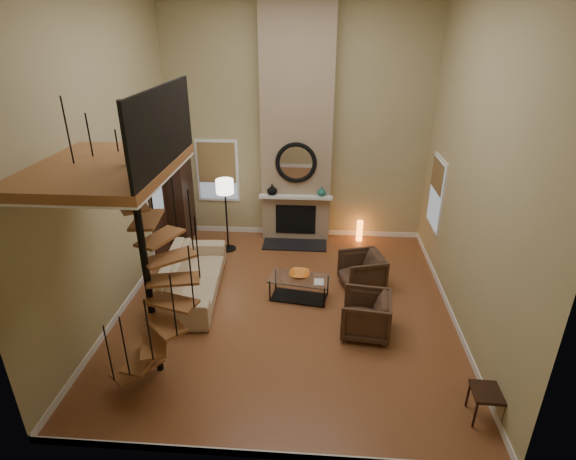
# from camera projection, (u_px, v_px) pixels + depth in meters

# --- Properties ---
(ground) EXTENTS (6.00, 6.50, 0.01)m
(ground) POSITION_uv_depth(u_px,v_px,m) (286.00, 307.00, 8.49)
(ground) COLOR #9D5B32
(ground) RESTS_ON ground
(back_wall) EXTENTS (6.00, 0.02, 5.50)m
(back_wall) POSITION_uv_depth(u_px,v_px,m) (297.00, 123.00, 10.29)
(back_wall) COLOR tan
(back_wall) RESTS_ON ground
(front_wall) EXTENTS (6.00, 0.02, 5.50)m
(front_wall) POSITION_uv_depth(u_px,v_px,m) (260.00, 260.00, 4.40)
(front_wall) COLOR tan
(front_wall) RESTS_ON ground
(left_wall) EXTENTS (0.02, 6.50, 5.50)m
(left_wall) POSITION_uv_depth(u_px,v_px,m) (106.00, 161.00, 7.55)
(left_wall) COLOR tan
(left_wall) RESTS_ON ground
(right_wall) EXTENTS (0.02, 6.50, 5.50)m
(right_wall) POSITION_uv_depth(u_px,v_px,m) (476.00, 168.00, 7.14)
(right_wall) COLOR tan
(right_wall) RESTS_ON ground
(baseboard_back) EXTENTS (6.00, 0.02, 0.12)m
(baseboard_back) POSITION_uv_depth(u_px,v_px,m) (296.00, 231.00, 11.40)
(baseboard_back) COLOR white
(baseboard_back) RESTS_ON ground
(baseboard_front) EXTENTS (6.00, 0.02, 0.12)m
(baseboard_front) POSITION_uv_depth(u_px,v_px,m) (266.00, 455.00, 5.53)
(baseboard_front) COLOR white
(baseboard_front) RESTS_ON ground
(baseboard_left) EXTENTS (0.02, 6.50, 0.12)m
(baseboard_left) POSITION_uv_depth(u_px,v_px,m) (130.00, 298.00, 8.67)
(baseboard_left) COLOR white
(baseboard_left) RESTS_ON ground
(baseboard_right) EXTENTS (0.02, 6.50, 0.12)m
(baseboard_right) POSITION_uv_depth(u_px,v_px,m) (450.00, 311.00, 8.27)
(baseboard_right) COLOR white
(baseboard_right) RESTS_ON ground
(chimney_breast) EXTENTS (1.60, 0.38, 5.50)m
(chimney_breast) POSITION_uv_depth(u_px,v_px,m) (297.00, 125.00, 10.12)
(chimney_breast) COLOR #9B8165
(chimney_breast) RESTS_ON ground
(hearth) EXTENTS (1.50, 0.60, 0.04)m
(hearth) POSITION_uv_depth(u_px,v_px,m) (295.00, 245.00, 10.81)
(hearth) COLOR black
(hearth) RESTS_ON ground
(firebox) EXTENTS (0.95, 0.02, 0.72)m
(firebox) POSITION_uv_depth(u_px,v_px,m) (296.00, 219.00, 10.85)
(firebox) COLOR black
(firebox) RESTS_ON chimney_breast
(mantel) EXTENTS (1.70, 0.18, 0.06)m
(mantel) POSITION_uv_depth(u_px,v_px,m) (296.00, 197.00, 10.53)
(mantel) COLOR white
(mantel) RESTS_ON chimney_breast
(mirror_frame) EXTENTS (0.94, 0.10, 0.94)m
(mirror_frame) POSITION_uv_depth(u_px,v_px,m) (296.00, 163.00, 10.25)
(mirror_frame) COLOR black
(mirror_frame) RESTS_ON chimney_breast
(mirror_disc) EXTENTS (0.80, 0.01, 0.80)m
(mirror_disc) POSITION_uv_depth(u_px,v_px,m) (296.00, 163.00, 10.26)
(mirror_disc) COLOR white
(mirror_disc) RESTS_ON chimney_breast
(vase_left) EXTENTS (0.24, 0.24, 0.25)m
(vase_left) POSITION_uv_depth(u_px,v_px,m) (272.00, 190.00, 10.54)
(vase_left) COLOR black
(vase_left) RESTS_ON mantel
(vase_right) EXTENTS (0.20, 0.20, 0.21)m
(vase_right) POSITION_uv_depth(u_px,v_px,m) (322.00, 192.00, 10.47)
(vase_right) COLOR #19594F
(vase_right) RESTS_ON mantel
(window_back) EXTENTS (1.02, 0.06, 1.52)m
(window_back) POSITION_uv_depth(u_px,v_px,m) (217.00, 170.00, 10.86)
(window_back) COLOR white
(window_back) RESTS_ON back_wall
(window_right) EXTENTS (0.06, 1.02, 1.52)m
(window_right) POSITION_uv_depth(u_px,v_px,m) (437.00, 192.00, 9.43)
(window_right) COLOR white
(window_right) RESTS_ON right_wall
(entry_door) EXTENTS (0.10, 1.05, 2.16)m
(entry_door) POSITION_uv_depth(u_px,v_px,m) (157.00, 214.00, 9.88)
(entry_door) COLOR white
(entry_door) RESTS_ON ground
(loft) EXTENTS (1.70, 2.20, 1.09)m
(loft) POSITION_uv_depth(u_px,v_px,m) (111.00, 164.00, 5.65)
(loft) COLOR #9A5E32
(loft) RESTS_ON left_wall
(spiral_stair) EXTENTS (1.47, 1.47, 4.06)m
(spiral_stair) POSITION_uv_depth(u_px,v_px,m) (147.00, 267.00, 6.24)
(spiral_stair) COLOR black
(spiral_stair) RESTS_ON ground
(hutch) EXTENTS (0.42, 0.89, 2.00)m
(hutch) POSITION_uv_depth(u_px,v_px,m) (181.00, 201.00, 10.84)
(hutch) COLOR black
(hutch) RESTS_ON ground
(sofa) EXTENTS (1.21, 2.64, 0.75)m
(sofa) POSITION_uv_depth(u_px,v_px,m) (192.00, 276.00, 8.77)
(sofa) COLOR #C9AF8B
(sofa) RESTS_ON ground
(armchair_near) EXTENTS (0.98, 0.97, 0.73)m
(armchair_near) POSITION_uv_depth(u_px,v_px,m) (365.00, 271.00, 9.01)
(armchair_near) COLOR #462E20
(armchair_near) RESTS_ON ground
(armchair_far) EXTENTS (0.91, 0.89, 0.74)m
(armchair_far) POSITION_uv_depth(u_px,v_px,m) (370.00, 315.00, 7.65)
(armchair_far) COLOR #462E20
(armchair_far) RESTS_ON ground
(coffee_table) EXTENTS (1.20, 0.73, 0.44)m
(coffee_table) POSITION_uv_depth(u_px,v_px,m) (299.00, 285.00, 8.64)
(coffee_table) COLOR silver
(coffee_table) RESTS_ON ground
(bowl) EXTENTS (0.39, 0.39, 0.10)m
(bowl) POSITION_uv_depth(u_px,v_px,m) (299.00, 274.00, 8.60)
(bowl) COLOR orange
(bowl) RESTS_ON coffee_table
(book) EXTENTS (0.18, 0.24, 0.02)m
(book) POSITION_uv_depth(u_px,v_px,m) (318.00, 282.00, 8.41)
(book) COLOR gray
(book) RESTS_ON coffee_table
(floor_lamp) EXTENTS (0.39, 0.39, 1.71)m
(floor_lamp) POSITION_uv_depth(u_px,v_px,m) (225.00, 192.00, 10.06)
(floor_lamp) COLOR black
(floor_lamp) RESTS_ON ground
(accent_lamp) EXTENTS (0.15, 0.15, 0.52)m
(accent_lamp) POSITION_uv_depth(u_px,v_px,m) (360.00, 231.00, 10.98)
(accent_lamp) COLOR orange
(accent_lamp) RESTS_ON ground
(side_chair) EXTENTS (0.45, 0.43, 0.93)m
(side_chair) POSITION_uv_depth(u_px,v_px,m) (497.00, 388.00, 5.90)
(side_chair) COLOR black
(side_chair) RESTS_ON ground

